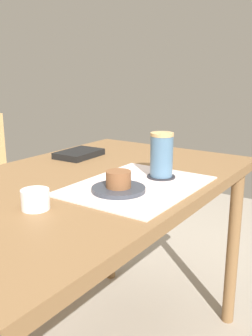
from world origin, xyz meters
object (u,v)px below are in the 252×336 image
object	(u,v)px
pastry_plate	(118,189)
pastry	(118,179)
sugar_bowl	(35,199)
small_book	(79,154)
dining_table	(85,203)
coffee_mug	(162,154)

from	to	relation	value
pastry_plate	pastry	size ratio (longest dim) A/B	2.16
sugar_bowl	small_book	xyz separation A→B (m)	(0.49, 0.29, -0.01)
dining_table	pastry_plate	distance (m)	0.20
pastry_plate	coffee_mug	xyz separation A→B (m)	(0.19, -0.03, 0.07)
coffee_mug	sugar_bowl	world-z (taller)	coffee_mug
pastry_plate	pastry	world-z (taller)	pastry
pastry_plate	pastry	distance (m)	0.03
pastry_plate	sugar_bowl	size ratio (longest dim) A/B	2.16
sugar_bowl	dining_table	bearing A→B (deg)	15.17
pastry_plate	coffee_mug	size ratio (longest dim) A/B	1.10
sugar_bowl	small_book	distance (m)	0.58
coffee_mug	small_book	xyz separation A→B (m)	(0.08, 0.42, -0.07)
pastry_plate	sugar_bowl	xyz separation A→B (m)	(-0.22, 0.09, 0.02)
dining_table	small_book	xyz separation A→B (m)	(0.23, 0.22, 0.09)
pastry	coffee_mug	distance (m)	0.20
pastry	sugar_bowl	world-z (taller)	pastry
pastry_plate	coffee_mug	world-z (taller)	coffee_mug
sugar_bowl	pastry_plate	bearing A→B (deg)	-23.38
sugar_bowl	small_book	bearing A→B (deg)	30.64
dining_table	sugar_bowl	world-z (taller)	sugar_bowl
pastry	small_book	distance (m)	0.48
coffee_mug	dining_table	bearing A→B (deg)	125.48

